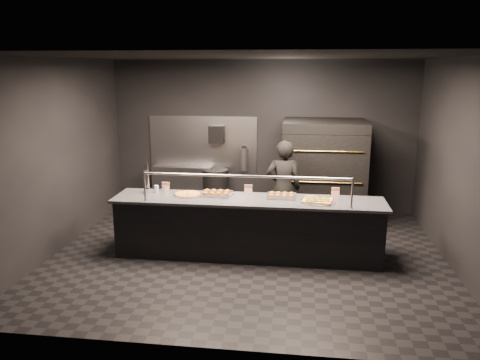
# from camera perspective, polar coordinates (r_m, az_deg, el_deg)

# --- Properties ---
(room) EXTENTS (6.04, 6.00, 3.00)m
(room) POSITION_cam_1_polar(r_m,az_deg,el_deg) (6.97, 0.83, 2.37)
(room) COLOR black
(room) RESTS_ON ground
(service_counter) EXTENTS (4.10, 0.78, 1.37)m
(service_counter) POSITION_cam_1_polar(r_m,az_deg,el_deg) (7.19, 0.94, -5.80)
(service_counter) COLOR black
(service_counter) RESTS_ON ground
(pizza_oven) EXTENTS (1.50, 1.23, 1.91)m
(pizza_oven) POSITION_cam_1_polar(r_m,az_deg,el_deg) (8.86, 10.08, 1.08)
(pizza_oven) COLOR black
(pizza_oven) RESTS_ON ground
(prep_shelf) EXTENTS (1.20, 0.35, 0.90)m
(prep_shelf) POSITION_cam_1_polar(r_m,az_deg,el_deg) (9.67, -6.96, -0.91)
(prep_shelf) COLOR #99999E
(prep_shelf) RESTS_ON ground
(towel_dispenser) EXTENTS (0.30, 0.20, 0.35)m
(towel_dispenser) POSITION_cam_1_polar(r_m,az_deg,el_deg) (9.38, -2.88, 5.58)
(towel_dispenser) COLOR black
(towel_dispenser) RESTS_ON room
(fire_extinguisher) EXTENTS (0.14, 0.14, 0.51)m
(fire_extinguisher) POSITION_cam_1_polar(r_m,az_deg,el_deg) (9.39, 0.48, 2.57)
(fire_extinguisher) COLOR #B2B2B7
(fire_extinguisher) RESTS_ON room
(beer_tap) EXTENTS (0.14, 0.20, 0.53)m
(beer_tap) POSITION_cam_1_polar(r_m,az_deg,el_deg) (7.49, -11.17, -0.43)
(beer_tap) COLOR silver
(beer_tap) RESTS_ON service_counter
(round_pizza) EXTENTS (0.45, 0.45, 0.03)m
(round_pizza) POSITION_cam_1_polar(r_m,az_deg,el_deg) (7.30, -6.40, -1.73)
(round_pizza) COLOR silver
(round_pizza) RESTS_ON service_counter
(slider_tray_a) EXTENTS (0.55, 0.47, 0.07)m
(slider_tray_a) POSITION_cam_1_polar(r_m,az_deg,el_deg) (7.26, -2.91, -1.62)
(slider_tray_a) COLOR silver
(slider_tray_a) RESTS_ON service_counter
(slider_tray_b) EXTENTS (0.44, 0.32, 0.07)m
(slider_tray_b) POSITION_cam_1_polar(r_m,az_deg,el_deg) (7.16, 5.07, -1.90)
(slider_tray_b) COLOR silver
(slider_tray_b) RESTS_ON service_counter
(square_pizza) EXTENTS (0.53, 0.53, 0.05)m
(square_pizza) POSITION_cam_1_polar(r_m,az_deg,el_deg) (7.00, 9.45, -2.47)
(square_pizza) COLOR silver
(square_pizza) RESTS_ON service_counter
(condiment_jar) EXTENTS (0.17, 0.07, 0.11)m
(condiment_jar) POSITION_cam_1_polar(r_m,az_deg,el_deg) (7.51, -9.90, -1.12)
(condiment_jar) COLOR silver
(condiment_jar) RESTS_ON service_counter
(tent_cards) EXTENTS (2.79, 0.04, 0.15)m
(tent_cards) POSITION_cam_1_polar(r_m,az_deg,el_deg) (7.31, 1.04, -1.14)
(tent_cards) COLOR white
(tent_cards) RESTS_ON service_counter
(trash_bin) EXTENTS (0.52, 0.52, 0.87)m
(trash_bin) POSITION_cam_1_polar(r_m,az_deg,el_deg) (9.43, -2.98, -1.30)
(trash_bin) COLOR black
(trash_bin) RESTS_ON ground
(worker) EXTENTS (0.64, 0.46, 1.66)m
(worker) POSITION_cam_1_polar(r_m,az_deg,el_deg) (8.06, 5.28, -1.00)
(worker) COLOR black
(worker) RESTS_ON ground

